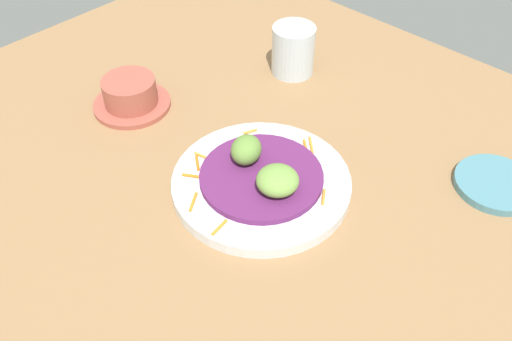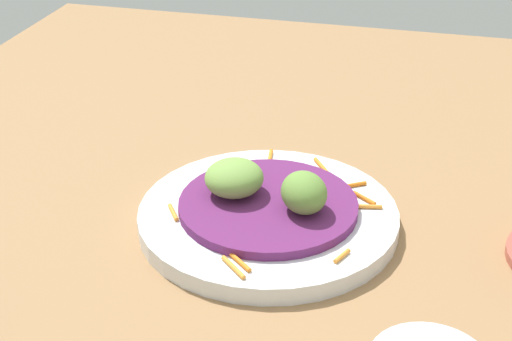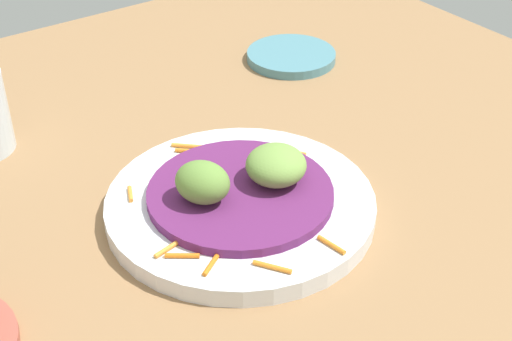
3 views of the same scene
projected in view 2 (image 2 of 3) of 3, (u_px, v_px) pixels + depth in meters
table_surface at (324, 212)px, 76.91cm from camera, size 110.00×110.00×2.00cm
main_plate at (268, 217)px, 72.51cm from camera, size 24.19×24.19×1.71cm
cabbage_bed at (268, 205)px, 71.88cm from camera, size 16.62×16.62×0.89cm
carrot_garnish at (297, 209)px, 71.86cm from camera, size 22.41×19.41×0.40cm
guac_scoop_left at (234, 178)px, 72.19cm from camera, size 7.64×7.61×3.28cm
guac_scoop_center at (304, 193)px, 69.47cm from camera, size 6.26×5.93×3.64cm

